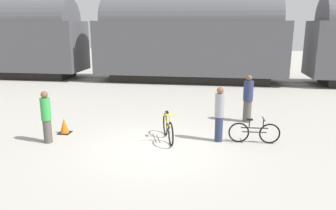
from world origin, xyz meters
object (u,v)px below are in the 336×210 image
at_px(freight_train, 190,38).
at_px(person_in_grey, 219,114).
at_px(bicycle_black, 254,132).
at_px(bicycle_yellow, 168,128).
at_px(person_in_green, 46,117).
at_px(traffic_cone, 64,126).
at_px(person_in_navy, 248,99).

xyz_separation_m(freight_train, person_in_grey, (1.96, -11.27, -1.90)).
relative_size(freight_train, bicycle_black, 24.01).
relative_size(bicycle_yellow, person_in_green, 1.02).
relative_size(person_in_grey, person_in_green, 1.06).
relative_size(bicycle_black, traffic_cone, 2.97).
distance_m(person_in_grey, traffic_cone, 5.37).
xyz_separation_m(bicycle_black, person_in_grey, (-1.12, -0.01, 0.57)).
bearing_deg(person_in_grey, bicycle_yellow, -73.47).
bearing_deg(person_in_navy, traffic_cone, -41.45).
distance_m(bicycle_black, person_in_grey, 1.26).
relative_size(bicycle_yellow, bicycle_black, 1.06).
bearing_deg(bicycle_black, traffic_cone, -179.96).
relative_size(person_in_grey, traffic_cone, 3.27).
height_order(person_in_navy, person_in_green, person_in_navy).
relative_size(freight_train, person_in_green, 23.19).
bearing_deg(person_in_green, freight_train, -120.55).
xyz_separation_m(bicycle_yellow, person_in_navy, (2.74, 2.55, 0.51)).
distance_m(bicycle_yellow, traffic_cone, 3.69).
relative_size(person_in_grey, person_in_navy, 0.98).
bearing_deg(bicycle_yellow, person_in_navy, 42.95).
bearing_deg(traffic_cone, person_in_green, -96.25).
relative_size(bicycle_yellow, traffic_cone, 3.13).
xyz_separation_m(bicycle_black, traffic_cone, (-6.45, -0.00, -0.10)).
xyz_separation_m(person_in_grey, person_in_green, (-5.43, -0.94, -0.06)).
bearing_deg(person_in_grey, person_in_green, -69.16).
relative_size(freight_train, person_in_grey, 21.81).
distance_m(bicycle_black, traffic_cone, 6.45).
height_order(bicycle_black, person_in_green, person_in_green).
bearing_deg(person_in_grey, person_in_navy, 166.40).
relative_size(bicycle_black, person_in_green, 0.97).
height_order(bicycle_yellow, person_in_grey, person_in_grey).
distance_m(bicycle_black, person_in_navy, 2.45).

